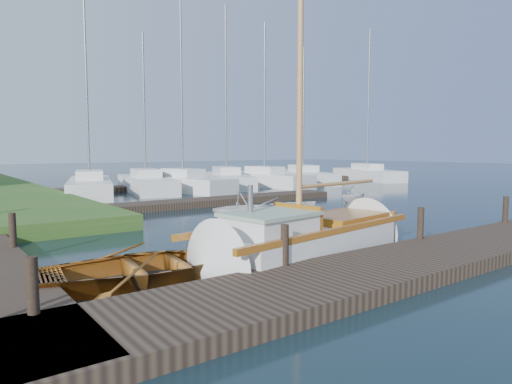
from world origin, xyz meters
TOP-DOWN VIEW (x-y plane):
  - ground at (0.00, 0.00)m, footprint 160.00×160.00m
  - near_dock at (0.00, -6.00)m, footprint 18.00×2.20m
  - far_dock at (2.00, 6.50)m, footprint 14.00×1.60m
  - pontoon at (10.00, 16.00)m, footprint 30.00×1.60m
  - mooring_post_0 at (-7.50, -5.00)m, footprint 0.16×0.16m
  - mooring_post_1 at (-3.00, -5.00)m, footprint 0.16×0.16m
  - mooring_post_2 at (1.50, -5.00)m, footprint 0.16×0.16m
  - mooring_post_3 at (6.00, -5.00)m, footprint 0.16×0.16m
  - mooring_post_4 at (-7.00, 0.00)m, footprint 0.16×0.16m
  - sailboat at (-1.18, -3.73)m, footprint 7.36×3.00m
  - dinghy at (-5.21, -3.52)m, footprint 4.25×3.28m
  - tender_b at (0.52, 1.49)m, footprint 2.59×2.30m
  - tender_c at (2.67, 1.60)m, footprint 4.42×3.54m
  - tender_d at (8.41, 3.31)m, footprint 1.91×1.69m
  - marina_boat_0 at (-0.97, 14.44)m, footprint 4.53×8.63m
  - marina_boat_1 at (2.42, 14.60)m, footprint 3.81×8.42m
  - marina_boat_2 at (4.35, 13.46)m, footprint 3.45×7.96m
  - marina_boat_3 at (8.27, 14.61)m, footprint 4.84×8.22m
  - marina_boat_4 at (10.82, 13.63)m, footprint 2.79×7.97m
  - marina_boat_5 at (15.02, 14.26)m, footprint 4.27×8.09m
  - marina_boat_7 at (21.92, 13.79)m, footprint 4.81×8.63m

SIDE VIEW (x-z plane):
  - ground at x=0.00m, z-range 0.00..0.00m
  - near_dock at x=0.00m, z-range 0.00..0.30m
  - far_dock at x=2.00m, z-range 0.00..0.30m
  - pontoon at x=10.00m, z-range 0.00..0.30m
  - sailboat at x=-1.18m, z-range -4.57..5.26m
  - dinghy at x=-5.21m, z-range 0.00..0.81m
  - tender_c at x=2.67m, z-range 0.00..0.81m
  - tender_d at x=8.41m, z-range 0.00..0.94m
  - marina_boat_1 at x=2.42m, z-range -4.21..5.33m
  - marina_boat_5 at x=15.02m, z-range -4.54..5.67m
  - marina_boat_4 at x=10.82m, z-range -5.02..6.17m
  - marina_boat_0 at x=-0.97m, z-range -5.38..6.53m
  - marina_boat_2 at x=4.35m, z-range -5.27..6.43m
  - marina_boat_3 at x=8.27m, z-range -5.51..6.67m
  - marina_boat_7 at x=21.92m, z-range -5.69..6.86m
  - tender_b at x=0.52m, z-range 0.00..1.24m
  - mooring_post_0 at x=-7.50m, z-range 0.30..1.10m
  - mooring_post_1 at x=-3.00m, z-range 0.30..1.10m
  - mooring_post_2 at x=1.50m, z-range 0.30..1.10m
  - mooring_post_3 at x=6.00m, z-range 0.30..1.10m
  - mooring_post_4 at x=-7.00m, z-range 0.30..1.10m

